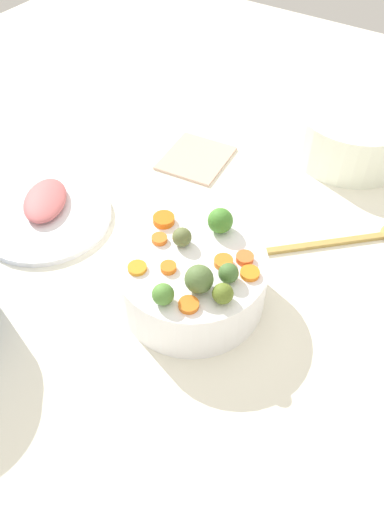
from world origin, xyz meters
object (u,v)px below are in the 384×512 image
Objects in this scene: wooden_spoon at (374,236)px; casserole_dish at (353,133)px; serving_bowl_carrots at (192,280)px; ham_plate at (46,217)px.

casserole_dish is at bearing 32.11° from wooden_spoon.
serving_bowl_carrots is 0.35m from ham_plate.
wooden_spoon is at bearing -147.89° from casserole_dish.
casserole_dish is 0.99× the size of ham_plate.
serving_bowl_carrots reaches higher than ham_plate.
wooden_spoon is at bearing -61.30° from ham_plate.
casserole_dish is (0.54, -0.07, 0.01)m from serving_bowl_carrots.
wooden_spoon is 0.27m from casserole_dish.
ham_plate is (0.00, 0.35, -0.04)m from serving_bowl_carrots.
wooden_spoon is 1.01× the size of casserole_dish.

